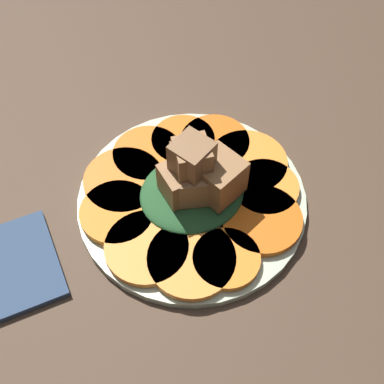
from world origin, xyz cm
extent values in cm
cube|color=#4C3828|center=(0.00, 0.00, 1.00)|extent=(120.00, 120.00, 2.00)
cylinder|color=beige|center=(0.00, 0.00, 2.50)|extent=(25.43, 25.43, 1.00)
cylinder|color=white|center=(0.00, 0.00, 2.55)|extent=(20.35, 20.35, 1.00)
cylinder|color=#D56013|center=(5.57, 5.88, 3.50)|extent=(8.20, 8.20, 0.81)
cylinder|color=orange|center=(2.25, 7.65, 3.50)|extent=(7.54, 7.54, 0.81)
cylinder|color=orange|center=(-2.35, 7.43, 3.50)|extent=(8.13, 8.13, 0.81)
cylinder|color=orange|center=(-6.20, 4.96, 3.50)|extent=(9.04, 9.04, 0.81)
cylinder|color=orange|center=(-8.31, 1.19, 3.50)|extent=(8.14, 8.14, 0.81)
cylinder|color=#F99439|center=(-6.96, -4.11, 3.50)|extent=(8.77, 8.77, 0.81)
cylinder|color=orange|center=(-3.25, -7.20, 3.50)|extent=(9.13, 9.13, 0.81)
cylinder|color=orange|center=(0.24, -8.64, 3.50)|extent=(6.97, 6.97, 0.81)
cylinder|color=#D66114|center=(5.54, -5.95, 3.50)|extent=(8.68, 8.68, 0.81)
cylinder|color=orange|center=(7.84, -2.37, 3.50)|extent=(7.58, 7.58, 0.81)
cylinder|color=orange|center=(7.70, 1.60, 3.50)|extent=(9.20, 9.20, 0.81)
ellipsoid|color=#235128|center=(0.00, 0.00, 3.98)|extent=(11.60, 10.44, 1.76)
cube|color=#9E754C|center=(0.10, -0.78, 6.74)|extent=(4.70, 4.70, 3.77)
cube|color=olive|center=(-1.31, -0.46, 6.76)|extent=(4.15, 4.15, 3.81)
cube|color=brown|center=(0.94, 2.95, 6.46)|extent=(3.28, 3.28, 3.21)
cube|color=olive|center=(2.43, -1.31, 7.12)|extent=(5.87, 5.87, 4.52)
cube|color=olive|center=(0.24, -0.03, 10.11)|extent=(4.03, 4.03, 3.50)
cube|color=brown|center=(0.12, 0.05, 10.28)|extent=(4.87, 4.87, 3.62)
cube|color=#B2B2B7|center=(3.15, -6.91, 3.30)|extent=(12.19, 2.47, 0.40)
cube|color=#B2B2B7|center=(-3.61, -6.14, 3.30)|extent=(1.72, 2.46, 0.40)
cube|color=#B2B2B7|center=(-6.83, -6.78, 3.30)|extent=(4.79, 0.85, 0.40)
cube|color=#B2B2B7|center=(-6.76, -6.12, 3.30)|extent=(4.79, 0.85, 0.40)
cube|color=#B2B2B7|center=(-6.68, -5.45, 3.30)|extent=(4.79, 0.85, 0.40)
cube|color=#B2B2B7|center=(-6.61, -4.79, 3.30)|extent=(4.79, 0.85, 0.40)
camera|label=1|loc=(-13.58, -30.55, 51.99)|focal=50.00mm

